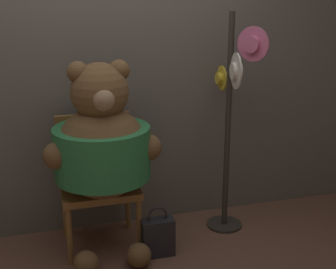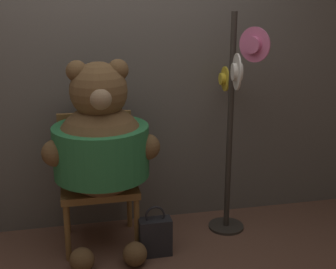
# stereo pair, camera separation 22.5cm
# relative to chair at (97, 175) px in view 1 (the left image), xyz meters

# --- Properties ---
(ground_plane) EXTENTS (14.00, 14.00, 0.00)m
(ground_plane) POSITION_rel_chair_xyz_m (0.16, -0.38, -0.52)
(ground_plane) COLOR brown
(wall_back) EXTENTS (8.00, 0.10, 2.67)m
(wall_back) POSITION_rel_chair_xyz_m (0.16, 0.29, 0.81)
(wall_back) COLOR #66605B
(wall_back) RESTS_ON ground_plane
(chair) EXTENTS (0.55, 0.47, 0.96)m
(chair) POSITION_rel_chair_xyz_m (0.00, 0.00, 0.00)
(chair) COLOR olive
(chair) RESTS_ON ground_plane
(teddy_bear) EXTENTS (0.80, 0.71, 1.38)m
(teddy_bear) POSITION_rel_chair_xyz_m (0.02, -0.16, 0.27)
(teddy_bear) COLOR brown
(teddy_bear) RESTS_ON ground_plane
(hat_display_rack) EXTENTS (0.32, 0.54, 1.68)m
(hat_display_rack) POSITION_rel_chair_xyz_m (1.01, -0.10, 0.41)
(hat_display_rack) COLOR #332D28
(hat_display_rack) RESTS_ON ground_plane
(handbag_on_ground) EXTENTS (0.23, 0.12, 0.38)m
(handbag_on_ground) POSITION_rel_chair_xyz_m (0.37, -0.34, -0.38)
(handbag_on_ground) COLOR #232328
(handbag_on_ground) RESTS_ON ground_plane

